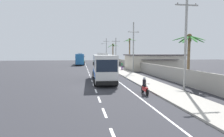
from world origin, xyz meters
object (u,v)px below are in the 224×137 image
pedestrian_near_kerb (122,66)px  palm_second (130,48)px  coach_bus_foreground (103,67)px  utility_pole_nearest (186,39)px  utility_pole_far (116,51)px  roadside_building (153,62)px  utility_pole_distant (106,50)px  motorcycle_beside_bus (145,87)px  palm_third (113,51)px  palm_nearest (189,48)px  utility_pole_mid (133,46)px  coach_bus_far_lane (80,59)px

pedestrian_near_kerb → palm_second: palm_second is taller
palm_second → coach_bus_foreground: bearing=-113.1°
coach_bus_foreground → utility_pole_nearest: (7.35, -7.78, 3.21)m
utility_pole_far → roadside_building: size_ratio=0.69×
utility_pole_distant → palm_second: utility_pole_distant is taller
motorcycle_beside_bus → pedestrian_near_kerb: bearing=82.7°
utility_pole_distant → palm_third: 16.19m
palm_third → roadside_building: 18.57m
utility_pole_distant → palm_third: utility_pole_distant is taller
palm_nearest → utility_pole_mid: bearing=98.1°
coach_bus_foreground → utility_pole_distant: bearing=82.0°
palm_nearest → palm_third: palm_third is taller
coach_bus_far_lane → utility_pole_mid: size_ratio=1.11×
utility_pole_nearest → roadside_building: (5.79, 23.48, -3.42)m
pedestrian_near_kerb → coach_bus_foreground: bearing=-160.0°
motorcycle_beside_bus → utility_pole_nearest: (4.51, 0.97, 4.54)m
coach_bus_foreground → utility_pole_nearest: bearing=-46.6°
utility_pole_distant → coach_bus_foreground: bearing=-98.0°
pedestrian_near_kerb → utility_pole_distant: size_ratio=0.18×
coach_bus_foreground → motorcycle_beside_bus: bearing=-72.0°
coach_bus_far_lane → utility_pole_nearest: bearing=-76.6°
palm_nearest → palm_third: size_ratio=0.90×
pedestrian_near_kerb → roadside_building: roadside_building is taller
coach_bus_foreground → coach_bus_far_lane: 36.89m
utility_pole_nearest → motorcycle_beside_bus: bearing=-167.9°
utility_pole_far → palm_third: 2.83m
coach_bus_foreground → utility_pole_distant: size_ratio=1.15×
utility_pole_far → utility_pole_mid: bearing=-89.9°
coach_bus_far_lane → utility_pole_far: (10.51, -6.59, 2.41)m
motorcycle_beside_bus → utility_pole_distant: size_ratio=0.21×
coach_bus_foreground → palm_third: size_ratio=1.63×
coach_bus_far_lane → palm_second: (12.52, -15.03, 3.09)m
motorcycle_beside_bus → utility_pole_distant: utility_pole_distant is taller
palm_nearest → roadside_building: 20.94m
utility_pole_nearest → palm_third: size_ratio=1.47×
coach_bus_far_lane → palm_third: size_ratio=1.62×
pedestrian_near_kerb → utility_pole_far: size_ratio=0.21×
palm_nearest → coach_bus_far_lane: bearing=107.1°
coach_bus_foreground → utility_pole_distant: 49.71m
utility_pole_far → palm_nearest: size_ratio=1.37×
coach_bus_foreground → palm_nearest: palm_nearest is taller
coach_bus_foreground → motorcycle_beside_bus: coach_bus_foreground is taller
utility_pole_nearest → roadside_building: size_ratio=0.84×
palm_nearest → roadside_building: bearing=80.1°
motorcycle_beside_bus → roadside_building: roadside_building is taller
pedestrian_near_kerb → utility_pole_nearest: (1.44, -23.09, 4.14)m
motorcycle_beside_bus → palm_third: (4.03, 41.70, 3.88)m
pedestrian_near_kerb → motorcycle_beside_bus: bearing=-146.1°
palm_second → palm_third: bearing=102.1°
coach_bus_far_lane → palm_nearest: (12.81, -41.52, 2.41)m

